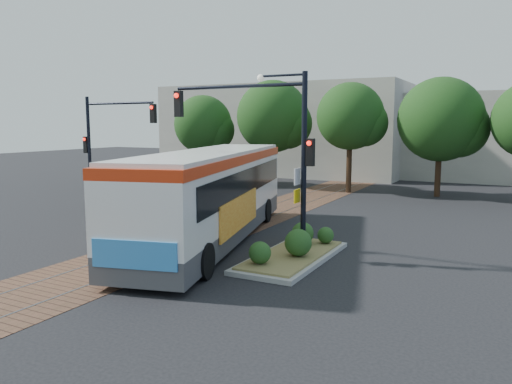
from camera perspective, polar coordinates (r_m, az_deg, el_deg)
ground at (r=20.11m, az=-7.39°, el=-5.31°), size 120.00×120.00×0.00m
trackbed at (r=23.43m, az=-1.77°, el=-3.36°), size 3.60×40.00×0.02m
tree_row at (r=33.98m, az=10.44°, el=8.19°), size 26.40×5.60×7.67m
warehouses at (r=46.31m, az=12.89°, el=6.69°), size 40.00×13.00×8.00m
city_bus at (r=19.35m, az=-5.05°, el=0.10°), size 6.02×13.37×3.51m
traffic_island at (r=16.98m, az=4.36°, el=-6.57°), size 2.20×5.20×1.13m
signal_pole_main at (r=16.93m, az=1.62°, el=6.51°), size 5.49×0.46×6.00m
signal_pole_left at (r=28.06m, az=-16.97°, el=6.08°), size 4.99×0.34×6.00m
officer at (r=27.41m, az=-16.96°, el=-0.30°), size 0.69×0.54×1.68m
parked_car at (r=33.03m, az=-2.98°, el=0.92°), size 4.43×3.16×1.19m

